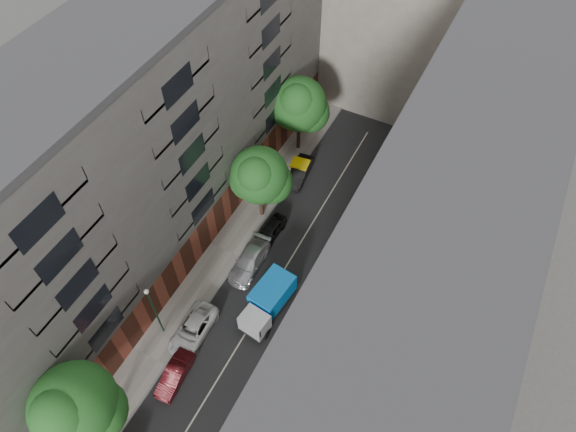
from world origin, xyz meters
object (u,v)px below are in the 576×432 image
Objects in this scene: car_left_1 at (175,375)px; pedestrian at (361,231)px; lamp_post at (153,307)px; tree_far at (299,106)px; car_left_4 at (271,230)px; tree_mid at (260,177)px; tarp_truck at (267,302)px; car_left_5 at (300,172)px; car_left_3 at (250,261)px; car_right_2 at (306,314)px; car_right_1 at (254,408)px; car_right_3 at (328,273)px; car_left_2 at (193,329)px; tree_near at (75,408)px.

car_left_1 is 19.54m from pedestrian.
tree_far is at bearing 89.06° from lamp_post.
car_left_4 is 5.16m from tree_mid.
lamp_post is (-6.40, -5.40, 2.67)m from tarp_truck.
car_left_5 is 9.10m from pedestrian.
lamp_post is (-3.00, -8.41, 3.34)m from car_left_3.
lamp_post is (-3.00, -12.18, 3.44)m from car_left_4.
car_right_1 is at bearing -99.03° from car_right_2.
tree_far is at bearing 106.57° from car_left_4.
car_left_1 is 6.41m from car_right_1.
car_right_3 is at bearing -54.48° from tree_far.
car_left_3 reaches higher than car_left_1.
car_left_2 is 0.59× the size of tree_far.
car_left_3 reaches higher than car_left_5.
tree_far is at bearing 122.65° from car_right_3.
pedestrian is (9.36, 23.83, -5.22)m from tree_near.
car_left_2 is 2.95× the size of pedestrian.
car_right_1 is at bearing 88.02° from pedestrian.
car_left_5 is at bearing -25.99° from pedestrian.
tree_near is 5.48× the size of pedestrian.
tarp_truck reaches higher than car_left_1.
tree_mid reaches higher than car_right_3.
car_right_2 is at bearing 21.42° from tarp_truck.
pedestrian is (7.30, 18.12, 0.33)m from car_left_1.
tarp_truck is 8.75m from car_left_1.
car_left_3 is 6.78m from car_right_2.
car_left_3 is at bearing -79.82° from tree_far.
car_left_2 is at bearing -85.92° from tree_mid.
car_right_1 is 10.19m from lamp_post.
tree_far is (-2.62, 25.64, 4.94)m from car_left_1.
tree_far is at bearing 91.02° from tree_near.
car_left_5 is at bearing 125.03° from car_right_3.
car_left_3 is at bearing 45.17° from pedestrian.
tarp_truck reaches higher than car_left_3.
tree_near is (-2.06, -5.71, 5.55)m from car_left_1.
car_right_3 reaches higher than car_left_4.
car_right_2 is at bearing 33.31° from lamp_post.
lamp_post is at bearing 134.01° from car_left_1.
car_left_2 is at bearing -98.71° from car_left_3.
car_left_3 reaches higher than car_right_1.
car_left_1 is 0.47× the size of tree_far.
tree_near is 1.09× the size of tree_far.
car_left_2 is 0.76× the size of lamp_post.
tree_mid is at bearing 128.62° from tarp_truck.
car_left_1 is 14.49m from car_right_3.
car_right_1 is (6.38, -10.43, -0.08)m from car_left_3.
pedestrian is at bearing 56.39° from lamp_post.
tree_near is (-2.06, -20.51, 5.55)m from car_left_4.
lamp_post is at bearing -103.04° from car_left_5.
car_right_1 is 0.58× the size of tree_mid.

